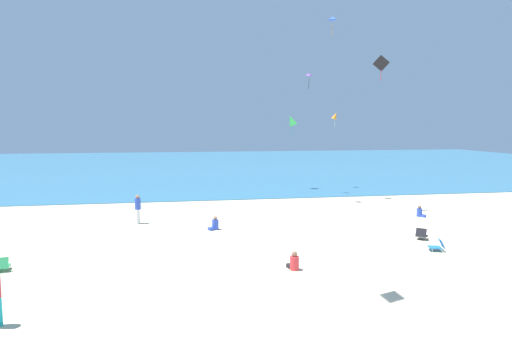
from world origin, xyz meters
The scene contains 14 objects.
ground_plane centered at (0.00, 10.00, 0.00)m, with size 120.00×120.00×0.00m, color beige.
ocean_water centered at (0.00, 48.88, 0.03)m, with size 120.00×60.00×0.05m, color teal.
beach_chair_near_camera centered at (-10.29, 4.61, 0.25)m, with size 0.62×0.72×0.55m.
beach_chair_mid_beach centered at (7.65, 4.33, 0.24)m, with size 0.78×0.67×0.54m.
beach_chair_far_left centered at (7.99, 6.23, 0.26)m, with size 0.76×0.77×0.57m.
person_0 centered at (-5.99, 12.06, 0.96)m, with size 0.37×0.37×1.66m.
person_1 centered at (10.79, 11.18, 0.25)m, with size 0.55×0.61×0.69m.
person_2 centered at (0.73, 2.96, 0.27)m, with size 0.46×0.64×0.73m.
person_4 centered at (-1.81, 9.93, 0.27)m, with size 0.65×0.55×0.73m.
kite_purple centered at (6.56, 20.99, 9.56)m, with size 0.49×0.39×1.23m.
kite_green centered at (5.82, 23.57, 5.98)m, with size 1.07×0.81×1.93m.
kite_black centered at (8.98, 13.28, 9.42)m, with size 0.97×0.47×1.59m.
kite_orange centered at (9.76, 23.72, 6.38)m, with size 0.77×0.64×1.51m.
kite_blue centered at (7.52, 18.44, 13.34)m, with size 0.65×0.73×1.48m.
Camera 1 is at (-3.39, -12.77, 5.52)m, focal length 30.36 mm.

